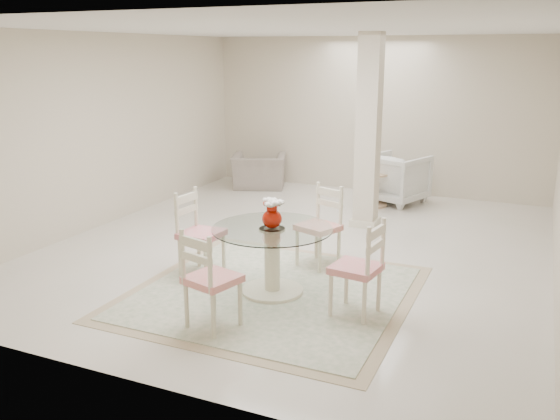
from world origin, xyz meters
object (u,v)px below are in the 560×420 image
at_px(dining_chair_west, 196,227).
at_px(armchair_white, 396,178).
at_px(recliner_taupe, 259,171).
at_px(side_table, 372,190).
at_px(dining_chair_east, 363,262).
at_px(column, 368,132).
at_px(dining_chair_south, 207,273).
at_px(red_vase, 272,213).
at_px(dining_chair_north, 322,220).
at_px(dining_table, 272,260).

relative_size(dining_chair_west, armchair_white, 1.18).
relative_size(recliner_taupe, side_table, 1.74).
distance_m(dining_chair_east, recliner_taupe, 5.63).
relative_size(armchair_white, side_table, 1.64).
bearing_deg(dining_chair_east, armchair_white, -162.97).
bearing_deg(column, dining_chair_south, -95.54).
relative_size(red_vase, dining_chair_west, 0.29).
height_order(dining_chair_east, dining_chair_west, dining_chair_west).
xyz_separation_m(dining_chair_east, side_table, (-1.02, 4.12, -0.30)).
bearing_deg(dining_chair_south, recliner_taupe, -53.29).
xyz_separation_m(column, red_vase, (-0.19, -2.82, -0.48)).
height_order(dining_chair_west, recliner_taupe, dining_chair_west).
bearing_deg(side_table, recliner_taupe, 168.73).
bearing_deg(dining_chair_north, column, 109.75).
bearing_deg(dining_chair_north, dining_chair_east, -34.73).
xyz_separation_m(red_vase, dining_chair_west, (-1.01, 0.17, -0.31)).
xyz_separation_m(column, side_table, (-0.21, 1.14, -1.10)).
bearing_deg(column, red_vase, -93.85).
relative_size(column, red_vase, 8.69).
height_order(dining_table, dining_chair_south, dining_chair_south).
bearing_deg(dining_table, side_table, 90.29).
distance_m(column, recliner_taupe, 3.12).
distance_m(recliner_taupe, side_table, 2.30).
distance_m(dining_chair_east, side_table, 4.26).
height_order(red_vase, dining_chair_south, dining_chair_south).
xyz_separation_m(dining_chair_east, armchair_white, (-0.73, 4.49, -0.14)).
height_order(column, dining_chair_south, column).
xyz_separation_m(dining_chair_east, dining_chair_west, (-2.01, 0.33, 0.01)).
xyz_separation_m(dining_table, dining_chair_west, (-1.01, 0.16, 0.20)).
height_order(dining_chair_north, dining_chair_south, dining_chair_north).
bearing_deg(column, dining_chair_east, -74.82).
bearing_deg(column, dining_table, -93.94).
bearing_deg(dining_chair_east, dining_chair_north, -137.01).
bearing_deg(dining_chair_west, recliner_taupe, 21.73).
bearing_deg(dining_chair_east, dining_chair_west, -91.52).
bearing_deg(dining_chair_west, column, -19.32).
bearing_deg(dining_table, dining_chair_south, -99.98).
relative_size(red_vase, side_table, 0.57).
height_order(recliner_taupe, side_table, recliner_taupe).
distance_m(dining_table, armchair_white, 4.33).
xyz_separation_m(dining_chair_east, dining_chair_south, (-1.18, -0.83, -0.00)).
height_order(dining_chair_south, recliner_taupe, dining_chair_south).
height_order(red_vase, dining_chair_east, dining_chair_east).
relative_size(recliner_taupe, armchair_white, 1.06).
bearing_deg(dining_table, red_vase, -33.69).
xyz_separation_m(dining_table, armchair_white, (0.28, 4.33, 0.05)).
bearing_deg(red_vase, dining_chair_east, -9.37).
relative_size(column, recliner_taupe, 2.84).
bearing_deg(dining_chair_south, side_table, -76.35).
distance_m(red_vase, dining_chair_south, 1.07).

